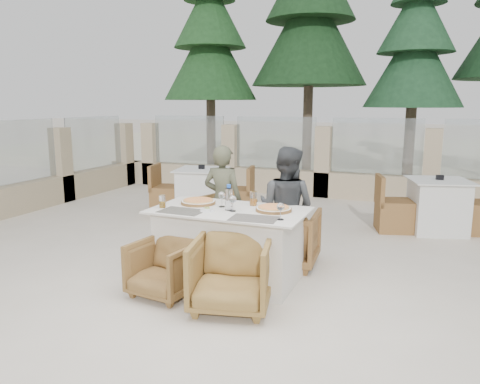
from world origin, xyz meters
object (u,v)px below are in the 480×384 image
at_px(beer_glass_left, 162,201).
at_px(armchair_near_left, 164,268).
at_px(wine_glass_near, 233,202).
at_px(armchair_far_left, 219,223).
at_px(beer_glass_right, 253,198).
at_px(armchair_near_right, 231,274).
at_px(pizza_right, 274,209).
at_px(armchair_far_right, 287,237).
at_px(bg_table_a, 202,192).
at_px(pizza_left, 198,202).
at_px(water_bottle, 229,197).
at_px(wine_glass_centre, 222,198).
at_px(diner_left, 223,201).
at_px(bg_table_b, 438,206).
at_px(olive_dish, 207,209).
at_px(diner_right, 286,208).
at_px(wine_glass_corner, 281,210).
at_px(dining_table, 229,245).

xyz_separation_m(beer_glass_left, armchair_near_left, (0.25, -0.41, -0.56)).
height_order(wine_glass_near, armchair_far_left, wine_glass_near).
distance_m(beer_glass_right, armchair_near_right, 1.05).
height_order(pizza_right, beer_glass_right, beer_glass_right).
bearing_deg(armchair_far_right, bg_table_a, -47.16).
height_order(pizza_left, water_bottle, water_bottle).
height_order(wine_glass_centre, diner_left, diner_left).
xyz_separation_m(armchair_near_left, bg_table_a, (-1.18, 3.19, 0.11)).
bearing_deg(beer_glass_left, wine_glass_centre, 25.20).
bearing_deg(pizza_left, wine_glass_near, -21.25).
bearing_deg(bg_table_b, olive_dish, -142.37).
relative_size(pizza_left, armchair_near_left, 0.63).
bearing_deg(beer_glass_left, armchair_near_right, -24.65).
bearing_deg(bg_table_b, diner_right, -141.47).
relative_size(wine_glass_near, armchair_near_left, 0.31).
relative_size(wine_glass_corner, diner_right, 0.13).
xyz_separation_m(pizza_left, pizza_right, (0.87, -0.02, -0.00)).
relative_size(dining_table, bg_table_b, 0.98).
height_order(diner_right, bg_table_b, diner_right).
relative_size(beer_glass_left, beer_glass_right, 0.88).
bearing_deg(wine_glass_centre, armchair_far_left, 116.35).
xyz_separation_m(dining_table, beer_glass_left, (-0.68, -0.19, 0.45)).
relative_size(dining_table, olive_dish, 14.55).
xyz_separation_m(pizza_right, armchair_near_left, (-0.88, -0.70, -0.52)).
height_order(armchair_near_left, bg_table_b, bg_table_b).
bearing_deg(wine_glass_near, armchair_far_right, 64.96).
relative_size(pizza_left, bg_table_b, 0.23).
height_order(wine_glass_centre, bg_table_a, wine_glass_centre).
distance_m(water_bottle, armchair_near_left, 0.96).
relative_size(beer_glass_right, bg_table_a, 0.09).
distance_m(wine_glass_centre, diner_right, 0.78).
height_order(armchair_far_right, bg_table_b, bg_table_b).
distance_m(pizza_left, wine_glass_centre, 0.31).
bearing_deg(armchair_far_right, pizza_left, 29.78).
xyz_separation_m(diner_left, diner_right, (0.84, -0.14, 0.01)).
height_order(beer_glass_left, armchair_near_right, beer_glass_left).
bearing_deg(olive_dish, water_bottle, 37.55).
xyz_separation_m(olive_dish, armchair_far_left, (-0.38, 1.13, -0.46)).
relative_size(armchair_near_right, diner_right, 0.52).
bearing_deg(beer_glass_right, wine_glass_corner, -47.20).
distance_m(wine_glass_corner, armchair_far_right, 1.08).
relative_size(olive_dish, bg_table_a, 0.07).
relative_size(olive_dish, diner_right, 0.08).
distance_m(armchair_far_right, armchair_near_left, 1.55).
relative_size(diner_right, bg_table_a, 0.85).
height_order(water_bottle, wine_glass_near, water_bottle).
xyz_separation_m(wine_glass_centre, diner_right, (0.56, 0.51, -0.17)).
distance_m(pizza_left, water_bottle, 0.47).
xyz_separation_m(bg_table_a, bg_table_b, (3.67, 0.27, 0.00)).
distance_m(water_bottle, wine_glass_corner, 0.64).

